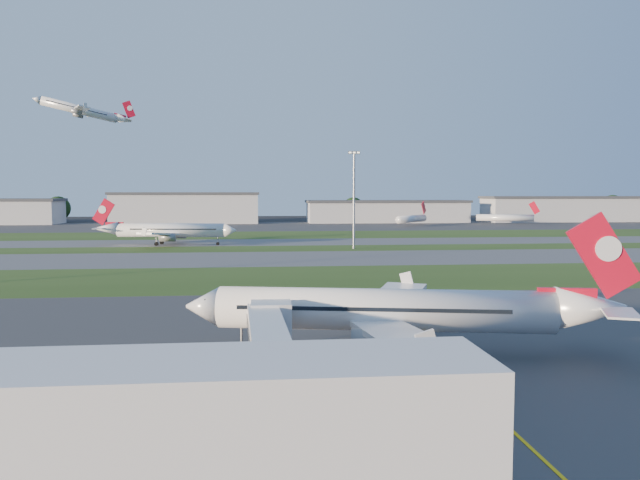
{
  "coord_description": "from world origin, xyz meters",
  "views": [
    {
      "loc": [
        -10.66,
        -55.21,
        14.76
      ],
      "look_at": [
        -0.21,
        47.32,
        7.0
      ],
      "focal_mm": 35.0,
      "sensor_mm": 36.0,
      "label": 1
    }
  ],
  "objects": [
    {
      "name": "taxiway_b",
      "position": [
        0.0,
        132.0,
        0.01
      ],
      "size": [
        300.0,
        26.0,
        0.01
      ],
      "primitive_type": "cube",
      "color": "#515154",
      "rests_on": "ground"
    },
    {
      "name": "hangar_far_east",
      "position": [
        155.0,
        255.0,
        6.64
      ],
      "size": [
        96.9,
        23.0,
        13.2
      ],
      "color": "#93959B",
      "rests_on": "ground"
    },
    {
      "name": "mini_jet_near",
      "position": [
        58.89,
        219.52,
        3.28
      ],
      "size": [
        19.57,
        23.14,
        9.48
      ],
      "rotation": [
        0.0,
        0.0,
        0.88
      ],
      "color": "silver",
      "rests_on": "ground"
    },
    {
      "name": "terminal_fragment",
      "position": [
        -14.0,
        -29.94,
        3.98
      ],
      "size": [
        26.0,
        6.05,
        8.0
      ],
      "color": "silver",
      "rests_on": "ground"
    },
    {
      "name": "ground",
      "position": [
        0.0,
        0.0,
        0.0
      ],
      "size": [
        700.0,
        700.0,
        0.0
      ],
      "primitive_type": "plane",
      "color": "black",
      "rests_on": "ground"
    },
    {
      "name": "mini_jet_far",
      "position": [
        105.56,
        226.65,
        3.28
      ],
      "size": [
        26.86,
        13.44,
        9.48
      ],
      "rotation": [
        0.0,
        0.0,
        -0.42
      ],
      "color": "silver",
      "rests_on": "ground"
    },
    {
      "name": "grass_strip_a",
      "position": [
        0.0,
        52.0,
        0.01
      ],
      "size": [
        300.0,
        34.0,
        0.01
      ],
      "primitive_type": "cube",
      "color": "#2B4316",
      "rests_on": "ground"
    },
    {
      "name": "airliner_taxiing",
      "position": [
        -35.17,
        124.84,
        4.16
      ],
      "size": [
        37.9,
        31.95,
        11.86
      ],
      "rotation": [
        0.0,
        0.0,
        3.0
      ],
      "color": "silver",
      "rests_on": "ground"
    },
    {
      "name": "apron_far",
      "position": [
        0.0,
        225.0,
        0.01
      ],
      "size": [
        400.0,
        80.0,
        0.01
      ],
      "primitive_type": "cube",
      "color": "#333335",
      "rests_on": "ground"
    },
    {
      "name": "hangar_west",
      "position": [
        -45.0,
        255.0,
        7.64
      ],
      "size": [
        71.4,
        23.0,
        15.2
      ],
      "color": "#93959B",
      "rests_on": "ground"
    },
    {
      "name": "light_mast_centre",
      "position": [
        15.0,
        108.0,
        14.81
      ],
      "size": [
        3.2,
        0.7,
        25.8
      ],
      "color": "gray",
      "rests_on": "ground"
    },
    {
      "name": "tree_west",
      "position": [
        -110.0,
        270.0,
        7.14
      ],
      "size": [
        12.1,
        12.1,
        13.2
      ],
      "color": "black",
      "rests_on": "ground"
    },
    {
      "name": "airliner_parked",
      "position": [
        1.04,
        -0.36,
        4.11
      ],
      "size": [
        37.12,
        31.19,
        11.69
      ],
      "rotation": [
        0.0,
        0.0,
        -0.2
      ],
      "color": "silver",
      "rests_on": "ground"
    },
    {
      "name": "jet_bridge",
      "position": [
        -9.81,
        -15.24,
        4.01
      ],
      "size": [
        4.2,
        26.9,
        6.2
      ],
      "color": "silver",
      "rests_on": "ground"
    },
    {
      "name": "apron_near",
      "position": [
        0.0,
        0.0,
        0.01
      ],
      "size": [
        300.0,
        70.0,
        0.01
      ],
      "primitive_type": "cube",
      "color": "#333335",
      "rests_on": "ground"
    },
    {
      "name": "tree_far_east",
      "position": [
        185.0,
        271.0,
        7.46
      ],
      "size": [
        12.65,
        12.65,
        13.8
      ],
      "color": "black",
      "rests_on": "ground"
    },
    {
      "name": "airliner_departing",
      "position": [
        -79.67,
        202.47,
        47.54
      ],
      "size": [
        34.97,
        29.34,
        11.05
      ],
      "rotation": [
        0.0,
        0.0,
        0.22
      ],
      "color": "silver"
    },
    {
      "name": "tree_mid_west",
      "position": [
        -20.0,
        266.0,
        5.84
      ],
      "size": [
        9.9,
        9.9,
        10.8
      ],
      "color": "black",
      "rests_on": "ground"
    },
    {
      "name": "taxiway_a",
      "position": [
        0.0,
        85.0,
        0.01
      ],
      "size": [
        300.0,
        32.0,
        0.01
      ],
      "primitive_type": "cube",
      "color": "#515154",
      "rests_on": "ground"
    },
    {
      "name": "hangar_east",
      "position": [
        55.0,
        255.0,
        5.64
      ],
      "size": [
        81.6,
        23.0,
        11.2
      ],
      "color": "#93959B",
      "rests_on": "ground"
    },
    {
      "name": "tree_east",
      "position": [
        115.0,
        267.0,
        6.16
      ],
      "size": [
        10.45,
        10.45,
        11.4
      ],
      "color": "black",
      "rests_on": "ground"
    },
    {
      "name": "grass_strip_b",
      "position": [
        0.0,
        110.0,
        0.01
      ],
      "size": [
        300.0,
        18.0,
        0.01
      ],
      "primitive_type": "cube",
      "color": "#2B4316",
      "rests_on": "ground"
    },
    {
      "name": "yellow_line",
      "position": [
        5.0,
        0.0,
        0.0
      ],
      "size": [
        0.25,
        60.0,
        0.02
      ],
      "primitive_type": "cube",
      "color": "gold",
      "rests_on": "ground"
    },
    {
      "name": "tree_mid_east",
      "position": [
        40.0,
        269.0,
        6.81
      ],
      "size": [
        11.55,
        11.55,
        12.6
      ],
      "color": "black",
      "rests_on": "ground"
    },
    {
      "name": "grass_strip_c",
      "position": [
        0.0,
        165.0,
        0.01
      ],
      "size": [
        300.0,
        40.0,
        0.01
      ],
      "primitive_type": "cube",
      "color": "#2B4316",
      "rests_on": "ground"
    }
  ]
}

